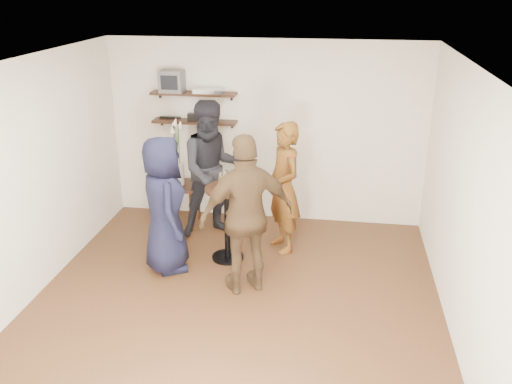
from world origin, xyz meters
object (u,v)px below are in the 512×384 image
dvd_deck (209,91)px  side_table (180,191)px  radio (196,117)px  person_dark (213,170)px  person_plaid (284,188)px  drinks_table (227,214)px  person_navy (164,205)px  crt_monitor (172,81)px  person_brown (247,215)px

dvd_deck → side_table: bearing=-137.3°
radio → side_table: 1.07m
person_dark → person_plaid: bearing=-42.8°
drinks_table → person_navy: size_ratio=0.58×
drinks_table → person_navy: (-0.68, -0.35, 0.22)m
crt_monitor → dvd_deck: (0.51, 0.00, -0.12)m
person_plaid → person_navy: size_ratio=1.02×
drinks_table → side_table: bearing=133.9°
person_navy → dvd_deck: bearing=-33.7°
person_brown → side_table: bearing=-80.6°
person_plaid → crt_monitor: bearing=-147.6°
crt_monitor → radio: (0.31, 0.00, -0.50)m
radio → person_plaid: (1.36, -0.88, -0.66)m
radio → side_table: (-0.18, -0.35, -1.00)m
radio → person_brown: person_brown is taller
dvd_deck → person_brown: dvd_deck is taller
crt_monitor → side_table: crt_monitor is taller
crt_monitor → person_brown: 2.61m
person_plaid → drinks_table: bearing=-90.0°
side_table → person_plaid: (1.54, -0.53, 0.34)m
radio → person_plaid: 1.75m
crt_monitor → dvd_deck: size_ratio=0.80×
crt_monitor → radio: crt_monitor is taller
dvd_deck → drinks_table: dvd_deck is taller
radio → side_table: bearing=-116.8°
crt_monitor → person_dark: bearing=-40.0°
person_dark → person_navy: person_dark is taller
radio → person_dark: person_dark is taller
crt_monitor → person_dark: crt_monitor is taller
radio → person_dark: size_ratio=0.12×
dvd_deck → person_dark: 1.12m
crt_monitor → dvd_deck: crt_monitor is taller
drinks_table → person_plaid: (0.66, 0.38, 0.24)m
side_table → person_dark: person_dark is taller
person_dark → person_navy: 1.10m
side_table → person_plaid: size_ratio=0.36×
dvd_deck → drinks_table: bearing=-68.6°
dvd_deck → person_plaid: 1.79m
crt_monitor → person_navy: crt_monitor is taller
person_navy → person_brown: bearing=-134.1°
person_plaid → radio: bearing=-152.7°
dvd_deck → crt_monitor: bearing=180.0°
dvd_deck → drinks_table: (0.49, -1.26, -1.28)m
radio → person_navy: bearing=-89.5°
dvd_deck → side_table: dvd_deck is taller
person_brown → person_dark: bearing=-91.6°
dvd_deck → side_table: (-0.38, -0.35, -1.38)m
drinks_table → person_plaid: bearing=30.0°
person_plaid → dvd_deck: bearing=-157.1°
side_table → person_navy: person_navy is taller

